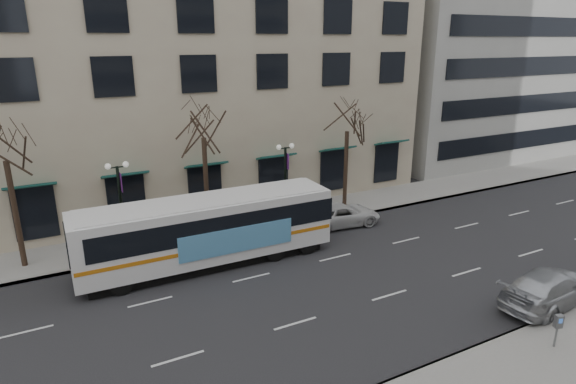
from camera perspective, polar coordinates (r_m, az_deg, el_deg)
ground at (r=22.66m, az=-1.97°, el=-12.51°), size 160.00×160.00×0.00m
sidewalk_far at (r=31.94m, az=-0.97°, el=-3.07°), size 80.00×4.00×0.15m
building_hotel at (r=39.21m, az=-19.27°, el=17.65°), size 40.00×20.00×24.00m
tree_far_left at (r=26.92m, az=-30.76°, el=5.16°), size 3.60×3.60×8.34m
tree_far_mid at (r=28.14m, az=-10.06°, el=8.25°), size 3.60×3.60×8.55m
tree_far_right at (r=32.65m, az=7.08°, el=8.80°), size 3.60×3.60×8.06m
lamp_post_left at (r=27.43m, az=-19.16°, el=-1.27°), size 1.22×0.45×5.21m
lamp_post_right at (r=30.36m, az=-0.30°, el=1.53°), size 1.22×0.45×5.21m
city_bus at (r=25.41m, az=-9.35°, el=-4.32°), size 13.36×3.11×3.61m
silver_car at (r=24.79m, az=28.59°, el=-9.93°), size 5.76×2.86×1.61m
white_pickup at (r=30.91m, az=6.39°, el=-2.68°), size 5.23×2.88×1.39m
pay_station at (r=21.38m, az=29.37°, el=-13.48°), size 0.34×0.28×1.36m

